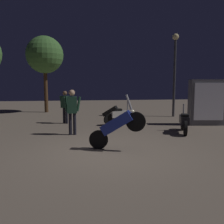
# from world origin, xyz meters

# --- Properties ---
(ground_plane) EXTENTS (40.00, 40.00, 0.00)m
(ground_plane) POSITION_xyz_m (0.00, 0.00, 0.00)
(ground_plane) COLOR #756656
(motorcycle_blue_foreground) EXTENTS (1.58, 0.70, 1.63)m
(motorcycle_blue_foreground) POSITION_xyz_m (0.21, 0.19, 0.74)
(motorcycle_blue_foreground) COLOR black
(motorcycle_blue_foreground) RESTS_ON ground_plane
(motorcycle_white_parked_left) EXTENTS (1.63, 0.53, 1.11)m
(motorcycle_white_parked_left) POSITION_xyz_m (1.05, 4.36, 0.44)
(motorcycle_white_parked_left) COLOR black
(motorcycle_white_parked_left) RESTS_ON ground_plane
(motorcycle_black_parked_right) EXTENTS (0.63, 1.60, 1.11)m
(motorcycle_black_parked_right) POSITION_xyz_m (3.21, 2.27, 0.44)
(motorcycle_black_parked_right) COLOR black
(motorcycle_black_parked_right) RESTS_ON ground_plane
(person_rider_beside) EXTENTS (0.58, 0.47, 1.56)m
(person_rider_beside) POSITION_xyz_m (-1.51, 5.12, 0.92)
(person_rider_beside) COLOR black
(person_rider_beside) RESTS_ON ground_plane
(person_bystander_far) EXTENTS (0.66, 0.24, 1.70)m
(person_bystander_far) POSITION_xyz_m (-1.11, 2.48, 1.01)
(person_bystander_far) COLOR black
(person_bystander_far) RESTS_ON ground_plane
(streetlamp_near) EXTENTS (0.36, 0.36, 4.67)m
(streetlamp_near) POSITION_xyz_m (4.56, 6.68, 2.99)
(streetlamp_near) COLOR #38383D
(streetlamp_near) RESTS_ON ground_plane
(tree_center_bg) EXTENTS (2.39, 2.39, 4.93)m
(tree_center_bg) POSITION_xyz_m (-2.99, 9.81, 3.71)
(tree_center_bg) COLOR #4C331E
(tree_center_bg) RESTS_ON ground_plane
(kiosk_billboard) EXTENTS (1.65, 0.72, 2.10)m
(kiosk_billboard) POSITION_xyz_m (4.99, 3.82, 1.05)
(kiosk_billboard) COLOR #595960
(kiosk_billboard) RESTS_ON ground_plane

